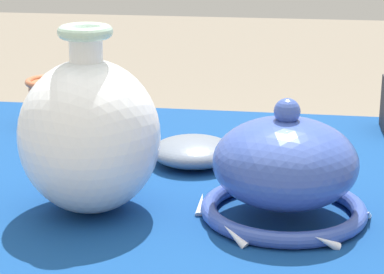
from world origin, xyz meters
name	(u,v)px	position (x,y,z in m)	size (l,w,h in m)	color
display_table	(214,217)	(0.00, -0.02, 0.64)	(1.27, 0.79, 0.71)	olive
vase_tall_bulbous	(89,134)	(-0.15, -0.17, 0.81)	(0.19, 0.19, 0.26)	white
vase_dome_bell	(285,172)	(0.11, -0.16, 0.77)	(0.24, 0.23, 0.17)	#3851A8
cup_wide_terracotta	(51,100)	(-0.35, 0.23, 0.75)	(0.10, 0.10, 0.09)	#BC6642
bowl_shallow_slate	(193,151)	(-0.04, 0.04, 0.73)	(0.14, 0.14, 0.04)	slate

